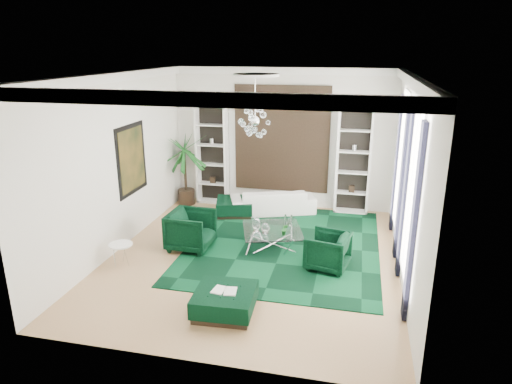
% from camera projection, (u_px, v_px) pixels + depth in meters
% --- Properties ---
extents(floor, '(6.00, 7.00, 0.02)m').
position_uv_depth(floor, '(253.00, 257.00, 9.77)').
color(floor, tan).
rests_on(floor, ground).
extents(ceiling, '(6.00, 7.00, 0.02)m').
position_uv_depth(ceiling, '(253.00, 74.00, 8.61)').
color(ceiling, white).
rests_on(ceiling, ground).
extents(wall_back, '(6.00, 0.02, 3.80)m').
position_uv_depth(wall_back, '(282.00, 139.00, 12.45)').
color(wall_back, silver).
rests_on(wall_back, ground).
extents(wall_front, '(6.00, 0.02, 3.80)m').
position_uv_depth(wall_front, '(192.00, 240.00, 5.93)').
color(wall_front, silver).
rests_on(wall_front, ground).
extents(wall_left, '(0.02, 7.00, 3.80)m').
position_uv_depth(wall_left, '(117.00, 163.00, 9.82)').
color(wall_left, silver).
rests_on(wall_left, ground).
extents(wall_right, '(0.02, 7.00, 3.80)m').
position_uv_depth(wall_right, '(409.00, 181.00, 8.56)').
color(wall_right, silver).
rests_on(wall_right, ground).
extents(crown_molding, '(6.00, 7.00, 0.18)m').
position_uv_depth(crown_molding, '(253.00, 80.00, 8.64)').
color(crown_molding, white).
rests_on(crown_molding, ceiling).
extents(ceiling_medallion, '(0.90, 0.90, 0.05)m').
position_uv_depth(ceiling_medallion, '(256.00, 75.00, 8.90)').
color(ceiling_medallion, white).
rests_on(ceiling_medallion, ceiling).
extents(tapestry, '(2.50, 0.06, 2.80)m').
position_uv_depth(tapestry, '(282.00, 139.00, 12.40)').
color(tapestry, black).
rests_on(tapestry, wall_back).
extents(shelving_left, '(0.90, 0.38, 2.80)m').
position_uv_depth(shelving_left, '(212.00, 155.00, 12.83)').
color(shelving_left, white).
rests_on(shelving_left, floor).
extents(shelving_right, '(0.90, 0.38, 2.80)m').
position_uv_depth(shelving_right, '(353.00, 162.00, 12.01)').
color(shelving_right, white).
rests_on(shelving_right, floor).
extents(painting, '(0.04, 1.30, 1.60)m').
position_uv_depth(painting, '(132.00, 159.00, 10.38)').
color(painting, black).
rests_on(painting, wall_left).
extents(window_near, '(0.03, 1.10, 2.90)m').
position_uv_depth(window_near, '(413.00, 195.00, 7.72)').
color(window_near, white).
rests_on(window_near, wall_right).
extents(curtain_near_a, '(0.07, 0.30, 3.25)m').
position_uv_depth(curtain_near_a, '(413.00, 225.00, 7.08)').
color(curtain_near_a, black).
rests_on(curtain_near_a, floor).
extents(curtain_near_b, '(0.07, 0.30, 3.25)m').
position_uv_depth(curtain_near_b, '(405.00, 195.00, 8.53)').
color(curtain_near_b, black).
rests_on(curtain_near_b, floor).
extents(window_far, '(0.03, 1.10, 2.90)m').
position_uv_depth(window_far, '(402.00, 162.00, 9.96)').
color(window_far, white).
rests_on(window_far, wall_right).
extents(curtain_far_a, '(0.07, 0.30, 3.25)m').
position_uv_depth(curtain_far_a, '(402.00, 183.00, 9.31)').
color(curtain_far_a, black).
rests_on(curtain_far_a, floor).
extents(curtain_far_b, '(0.07, 0.30, 3.25)m').
position_uv_depth(curtain_far_b, '(397.00, 164.00, 10.76)').
color(curtain_far_b, black).
rests_on(curtain_far_b, floor).
extents(rug, '(4.20, 5.00, 0.02)m').
position_uv_depth(rug, '(284.00, 244.00, 10.39)').
color(rug, black).
rests_on(rug, floor).
extents(sofa, '(2.40, 1.60, 0.65)m').
position_uv_depth(sofa, '(273.00, 201.00, 12.31)').
color(sofa, white).
rests_on(sofa, floor).
extents(armchair_left, '(0.98, 0.95, 0.86)m').
position_uv_depth(armchair_left, '(191.00, 230.00, 10.08)').
color(armchair_left, black).
rests_on(armchair_left, floor).
extents(armchair_right, '(0.97, 0.95, 0.75)m').
position_uv_depth(armchair_right, '(328.00, 251.00, 9.18)').
color(armchair_right, black).
rests_on(armchair_right, floor).
extents(coffee_table, '(1.57, 1.57, 0.43)m').
position_uv_depth(coffee_table, '(272.00, 239.00, 10.17)').
color(coffee_table, white).
rests_on(coffee_table, floor).
extents(ottoman_side, '(1.13, 1.13, 0.42)m').
position_uv_depth(ottoman_side, '(235.00, 207.00, 12.19)').
color(ottoman_side, black).
rests_on(ottoman_side, floor).
extents(ottoman_front, '(1.05, 1.05, 0.40)m').
position_uv_depth(ottoman_front, '(225.00, 301.00, 7.69)').
color(ottoman_front, black).
rests_on(ottoman_front, floor).
extents(book, '(0.42, 0.28, 0.03)m').
position_uv_depth(book, '(225.00, 290.00, 7.62)').
color(book, white).
rests_on(book, ottoman_front).
extents(side_table, '(0.63, 0.63, 0.46)m').
position_uv_depth(side_table, '(122.00, 255.00, 9.34)').
color(side_table, white).
rests_on(side_table, floor).
extents(palm, '(1.68, 1.68, 2.57)m').
position_uv_depth(palm, '(185.00, 160.00, 12.70)').
color(palm, '#19591E').
rests_on(palm, floor).
extents(chandelier, '(0.98, 0.98, 0.69)m').
position_uv_depth(chandelier, '(255.00, 121.00, 9.30)').
color(chandelier, white).
rests_on(chandelier, ceiling).
extents(table_plant, '(0.15, 0.12, 0.26)m').
position_uv_depth(table_plant, '(285.00, 230.00, 9.75)').
color(table_plant, '#19591E').
rests_on(table_plant, coffee_table).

